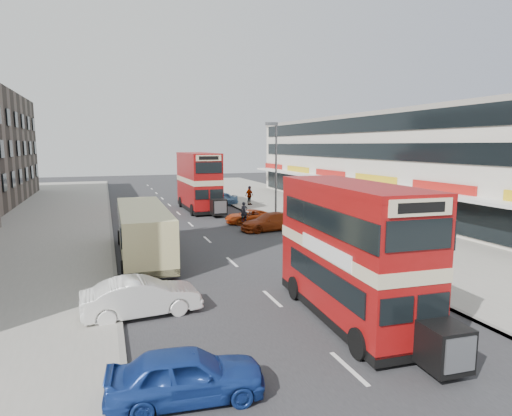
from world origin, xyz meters
name	(u,v)px	position (x,y,z in m)	size (l,w,h in m)	color
ground	(292,317)	(0.00, 0.00, 0.00)	(160.00, 160.00, 0.00)	#28282B
road_surface	(191,224)	(0.00, 20.00, 0.01)	(12.00, 90.00, 0.01)	#28282B
pavement_right	(323,215)	(12.00, 20.00, 0.07)	(12.00, 90.00, 0.15)	gray
pavement_left	(24,234)	(-12.00, 20.00, 0.07)	(12.00, 90.00, 0.15)	gray
kerb_left	(111,228)	(-6.10, 20.00, 0.07)	(0.20, 90.00, 0.16)	gray
kerb_right	(261,219)	(6.10, 20.00, 0.07)	(0.20, 90.00, 0.16)	gray
commercial_row	(386,162)	(19.95, 22.00, 4.70)	(9.90, 46.20, 9.30)	beige
street_lamp	(275,165)	(6.52, 18.00, 4.78)	(1.00, 0.20, 8.12)	slate
bus_main	(351,251)	(1.90, -0.86, 2.56)	(2.85, 8.93, 4.85)	black
bus_second	(199,181)	(2.25, 27.28, 2.85)	(2.83, 9.85, 5.42)	black
coach	(143,230)	(-4.44, 10.66, 1.58)	(2.73, 10.14, 2.68)	black
car_left_near	(186,375)	(-4.66, -3.97, 0.67)	(1.59, 3.94, 1.34)	navy
car_left_front	(142,297)	(-5.26, 2.00, 0.72)	(1.52, 4.35, 1.43)	white
car_right_a	(270,222)	(5.16, 15.57, 0.66)	(1.85, 4.56, 1.32)	maroon
car_right_b	(249,217)	(4.61, 19.00, 0.55)	(1.82, 3.94, 1.10)	#DC4D16
car_right_c	(218,199)	(4.80, 29.82, 0.71)	(1.68, 4.17, 1.42)	#5E8EBC
pedestrian_near	(326,220)	(8.55, 13.18, 1.02)	(0.64, 0.43, 1.73)	gray
pedestrian_far	(249,195)	(7.78, 28.32, 1.14)	(1.15, 0.48, 1.97)	gray
cyclist	(244,218)	(3.90, 17.96, 0.64)	(0.57, 1.60, 1.91)	gray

